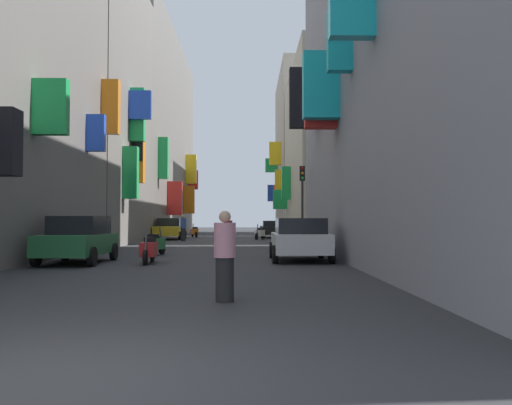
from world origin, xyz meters
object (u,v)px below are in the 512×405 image
Objects in this scene: scooter_red at (149,249)px; traffic_light_near_corner at (302,192)px; parked_car_white at (300,238)px; scooter_green at (155,244)px; parked_car_green at (78,239)px; parked_car_yellow at (170,228)px; parked_car_black at (272,229)px; pedestrian_crossing at (183,228)px; pedestrian_near_right at (225,257)px; scooter_white at (260,233)px; scooter_orange at (194,232)px; scooter_blue at (262,230)px; pedestrian_near_left at (228,232)px.

scooter_red is 0.48× the size of traffic_light_near_corner.
parked_car_white is 6.24m from scooter_green.
parked_car_green is 21.80m from parked_car_yellow.
parked_car_black is (7.67, 3.72, -0.08)m from parked_car_yellow.
pedestrian_crossing is 1.13× the size of pedestrian_near_right.
parked_car_yellow is 1.02× the size of parked_car_black.
scooter_white is (6.60, -0.63, -0.34)m from parked_car_yellow.
scooter_orange and scooter_red have the same top height.
scooter_red is 18.45m from pedestrian_crossing.
scooter_blue is at bearing 90.88° from parked_car_white.
pedestrian_crossing is at bearing 93.62° from scooter_red.
scooter_blue is 0.99× the size of scooter_green.
pedestrian_crossing is at bearing -68.30° from parked_car_yellow.
scooter_blue is at bearing 70.81° from pedestrian_crossing.
pedestrian_near_right is at bearing -93.75° from parked_car_black.
pedestrian_crossing is (0.12, -8.42, 0.43)m from scooter_orange.
scooter_blue is at bearing 78.76° from parked_car_green.
scooter_white is 18.00m from scooter_green.
scooter_white is 0.85× the size of scooter_red.
scooter_orange is (-6.33, 25.75, -0.31)m from parked_car_white.
parked_car_yellow is 1.05× the size of traffic_light_near_corner.
parked_car_black is at bearing 49.18° from pedestrian_crossing.
scooter_green is at bearing -83.49° from parked_car_yellow.
parked_car_green is 9.92m from pedestrian_near_right.
scooter_blue is 25.46m from pedestrian_near_left.
traffic_light_near_corner reaches higher than scooter_orange.
scooter_orange is at bearing -126.23° from scooter_blue.
pedestrian_near_right is at bearing -70.91° from scooter_red.
pedestrian_crossing reaches higher than pedestrian_near_left.
pedestrian_near_right is 0.38× the size of traffic_light_near_corner.
pedestrian_near_right is (-2.18, -9.37, 0.01)m from parked_car_white.
pedestrian_near_left is (-2.82, 8.33, 0.02)m from parked_car_white.
parked_car_black is at bearing 86.25° from pedestrian_near_right.
parked_car_white reaches higher than scooter_green.
scooter_blue is 0.43× the size of traffic_light_near_corner.
scooter_white is at bearing -92.13° from scooter_blue.
scooter_red is at bearing -101.24° from parked_car_black.
scooter_orange is at bearing 101.40° from pedestrian_near_left.
traffic_light_near_corner reaches higher than scooter_blue.
scooter_orange and scooter_blue have the same top height.
scooter_white is at bearing -5.43° from parked_car_yellow.
parked_car_white reaches higher than scooter_white.
traffic_light_near_corner is (1.45, -25.08, 2.39)m from scooter_blue.
parked_car_green is 22.12m from scooter_white.
scooter_red is 1.12× the size of pedestrian_crossing.
pedestrian_near_left is at bearing -95.19° from scooter_blue.
traffic_light_near_corner reaches higher than pedestrian_crossing.
parked_car_yellow is 2.79× the size of pedestrian_near_right.
pedestrian_near_right reaches higher than scooter_white.
scooter_orange is 8.43m from pedestrian_crossing.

